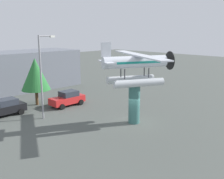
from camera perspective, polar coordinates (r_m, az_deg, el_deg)
The scene contains 8 objects.
ground_plane at distance 26.27m, azimuth 4.68°, elevation -7.07°, with size 140.00×140.00×0.00m, color #4C514C.
display_pedestal at distance 25.69m, azimuth 4.76°, elevation -3.09°, with size 1.10×1.10×3.78m, color #386B66.
floatplane_monument at distance 25.02m, azimuth 5.18°, elevation 4.81°, with size 7.12×9.78×4.00m.
car_near_black at distance 30.21m, azimuth -21.85°, elevation -3.57°, with size 4.20×2.02×1.76m.
car_mid_red at distance 32.11m, azimuth -9.45°, elevation -1.88°, with size 4.20×2.02×1.76m.
streetlight_primary at distance 27.27m, azimuth -14.65°, elevation 3.74°, with size 1.84×0.28×8.34m.
storefront_building at distance 43.43m, azimuth -16.73°, elevation 4.18°, with size 13.58×7.05×5.68m, color slate.
tree_east at distance 32.71m, azimuth -16.05°, elevation 3.14°, with size 3.39×3.39×5.61m.
Camera 1 is at (-18.98, -15.86, 8.86)m, focal length 42.82 mm.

